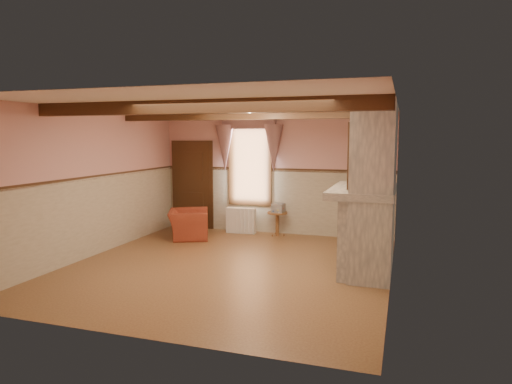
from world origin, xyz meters
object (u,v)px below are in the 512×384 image
(armchair, at_px, (189,224))
(oil_lamp, at_px, (366,177))
(radiator, at_px, (241,221))
(mantel_clock, at_px, (366,178))
(side_table, at_px, (277,224))
(bowl, at_px, (364,184))

(armchair, xyz_separation_m, oil_lamp, (3.92, -0.88, 1.24))
(radiator, distance_m, mantel_clock, 3.57)
(armchair, xyz_separation_m, side_table, (1.83, 0.86, -0.04))
(radiator, xyz_separation_m, bowl, (2.98, -1.95, 1.16))
(side_table, xyz_separation_m, radiator, (-0.89, 0.00, 0.02))
(armchair, distance_m, bowl, 4.23)
(radiator, xyz_separation_m, mantel_clock, (2.98, -1.53, 1.22))
(mantel_clock, xyz_separation_m, oil_lamp, (0.00, -0.21, 0.04))
(side_table, relative_size, oil_lamp, 1.96)
(armchair, height_order, side_table, armchair)
(side_table, distance_m, oil_lamp, 3.01)
(side_table, distance_m, mantel_clock, 2.88)
(armchair, bearing_deg, radiator, -71.62)
(side_table, xyz_separation_m, bowl, (2.09, -1.95, 1.19))
(armchair, height_order, bowl, bowl)
(armchair, height_order, mantel_clock, mantel_clock)
(radiator, bearing_deg, oil_lamp, -32.88)
(bowl, bearing_deg, oil_lamp, 90.00)
(bowl, bearing_deg, side_table, 137.01)
(mantel_clock, bearing_deg, side_table, 143.75)
(side_table, height_order, mantel_clock, mantel_clock)
(armchair, xyz_separation_m, mantel_clock, (3.92, -0.67, 1.20))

